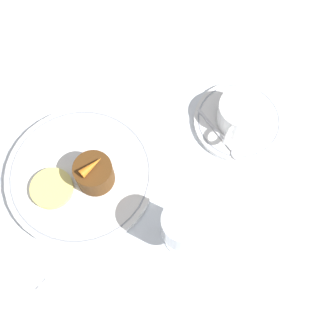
{
  "coord_description": "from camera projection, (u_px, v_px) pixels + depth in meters",
  "views": [
    {
      "loc": [
        0.17,
        0.24,
        0.74
      ],
      "look_at": [
        -0.08,
        0.1,
        0.04
      ],
      "focal_mm": 50.0,
      "sensor_mm": 36.0,
      "label": 1
    }
  ],
  "objects": [
    {
      "name": "ground_plane",
      "position": [
        93.0,
        189.0,
        0.79
      ],
      "size": [
        3.0,
        3.0,
        0.0
      ],
      "primitive_type": "plane",
      "color": "white"
    },
    {
      "name": "dinner_plate",
      "position": [
        81.0,
        175.0,
        0.79
      ],
      "size": [
        0.25,
        0.25,
        0.01
      ],
      "color": "white",
      "rests_on": "ground_plane"
    },
    {
      "name": "saucer",
      "position": [
        238.0,
        121.0,
        0.83
      ],
      "size": [
        0.16,
        0.16,
        0.01
      ],
      "color": "white",
      "rests_on": "ground_plane"
    },
    {
      "name": "coffee_cup",
      "position": [
        241.0,
        113.0,
        0.8
      ],
      "size": [
        0.11,
        0.08,
        0.05
      ],
      "color": "white",
      "rests_on": "saucer"
    },
    {
      "name": "spoon",
      "position": [
        223.0,
        140.0,
        0.81
      ],
      "size": [
        0.06,
        0.11,
        0.0
      ],
      "color": "silver",
      "rests_on": "saucer"
    },
    {
      "name": "wine_glass",
      "position": [
        183.0,
        226.0,
        0.69
      ],
      "size": [
        0.06,
        0.06,
        0.11
      ],
      "color": "silver",
      "rests_on": "ground_plane"
    },
    {
      "name": "fork",
      "position": [
        29.0,
        273.0,
        0.73
      ],
      "size": [
        0.05,
        0.2,
        0.01
      ],
      "color": "silver",
      "rests_on": "ground_plane"
    },
    {
      "name": "dessert_cake",
      "position": [
        94.0,
        173.0,
        0.76
      ],
      "size": [
        0.06,
        0.06,
        0.05
      ],
      "color": "#563314",
      "rests_on": "dinner_plate"
    },
    {
      "name": "carrot_garnish",
      "position": [
        91.0,
        166.0,
        0.73
      ],
      "size": [
        0.04,
        0.03,
        0.01
      ],
      "color": "orange",
      "rests_on": "dessert_cake"
    },
    {
      "name": "pineapple_slice",
      "position": [
        52.0,
        188.0,
        0.77
      ],
      "size": [
        0.07,
        0.07,
        0.01
      ],
      "color": "#EFE075",
      "rests_on": "dinner_plate"
    }
  ]
}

